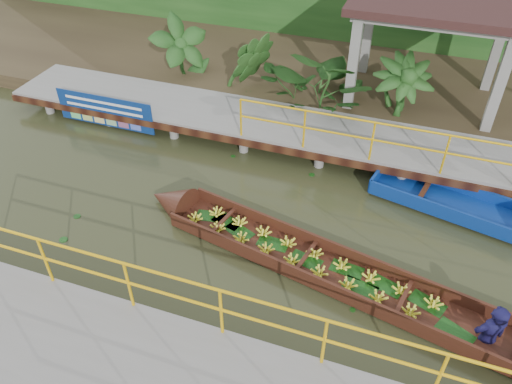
% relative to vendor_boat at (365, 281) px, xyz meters
% --- Properties ---
extents(ground, '(80.00, 80.00, 0.00)m').
position_rel_vendor_boat_xyz_m(ground, '(-2.75, 0.87, -0.22)').
color(ground, '#2D3018').
rests_on(ground, ground).
extents(land_strip, '(30.00, 8.00, 0.45)m').
position_rel_vendor_boat_xyz_m(land_strip, '(-2.75, 8.37, 0.01)').
color(land_strip, '#2E2317').
rests_on(land_strip, ground).
extents(far_dock, '(16.00, 2.06, 1.66)m').
position_rel_vendor_boat_xyz_m(far_dock, '(-2.73, 4.30, 0.26)').
color(far_dock, gray).
rests_on(far_dock, ground).
extents(pavilion, '(4.40, 3.00, 3.00)m').
position_rel_vendor_boat_xyz_m(pavilion, '(0.25, 7.17, 2.60)').
color(pavilion, gray).
rests_on(pavilion, ground).
extents(vendor_boat, '(9.71, 2.95, 2.03)m').
position_rel_vendor_boat_xyz_m(vendor_boat, '(0.00, 0.00, 0.00)').
color(vendor_boat, '#331B0E').
rests_on(vendor_boat, ground).
extents(moored_blue_boat, '(4.05, 1.83, 0.93)m').
position_rel_vendor_boat_xyz_m(moored_blue_boat, '(2.26, 2.76, -0.05)').
color(moored_blue_boat, navy).
rests_on(moored_blue_boat, ground).
extents(blue_banner, '(2.89, 0.04, 0.90)m').
position_rel_vendor_boat_xyz_m(blue_banner, '(-7.66, 3.35, 0.34)').
color(blue_banner, navy).
rests_on(blue_banner, ground).
extents(tropical_plants, '(14.52, 1.52, 1.90)m').
position_rel_vendor_boat_xyz_m(tropical_plants, '(-0.50, 6.17, 1.18)').
color(tropical_plants, '#143C13').
rests_on(tropical_plants, ground).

